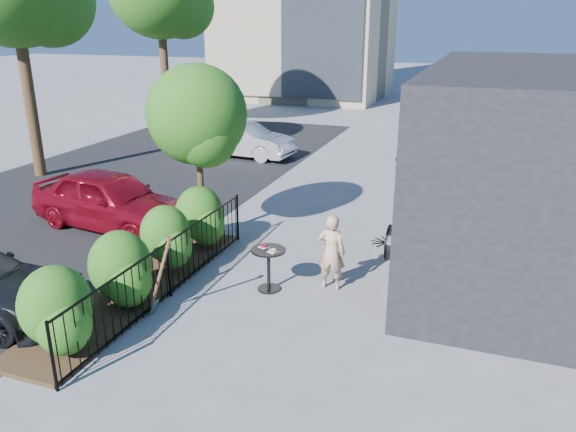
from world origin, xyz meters
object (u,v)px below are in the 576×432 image
at_px(patio_tree, 199,121).
at_px(cafe_table, 269,262).
at_px(shovel, 159,280).
at_px(car_silver, 242,140).
at_px(woman, 331,252).
at_px(car_red, 111,200).

bearing_deg(patio_tree, cafe_table, -38.76).
bearing_deg(shovel, car_silver, 107.48).
bearing_deg(patio_tree, woman, -22.43).
height_order(shovel, car_red, shovel).
relative_size(cafe_table, shovel, 0.57).
bearing_deg(shovel, woman, 39.59).
xyz_separation_m(cafe_table, car_silver, (-4.96, 9.80, 0.07)).
bearing_deg(car_red, shovel, -126.07).
xyz_separation_m(shovel, car_silver, (-3.58, 11.36, -0.04)).
height_order(cafe_table, woman, woman).
distance_m(woman, shovel, 3.19).
distance_m(cafe_table, car_red, 5.21).
relative_size(shovel, car_silver, 0.40).
xyz_separation_m(patio_tree, woman, (3.44, -1.42, -2.02)).
xyz_separation_m(patio_tree, car_silver, (-2.60, 7.91, -2.12)).
height_order(patio_tree, car_silver, patio_tree).
bearing_deg(patio_tree, car_silver, 108.21).
height_order(cafe_table, car_red, car_red).
distance_m(cafe_table, woman, 1.19).
height_order(patio_tree, cafe_table, patio_tree).
distance_m(woman, car_silver, 11.11).
bearing_deg(car_red, woman, -94.74).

